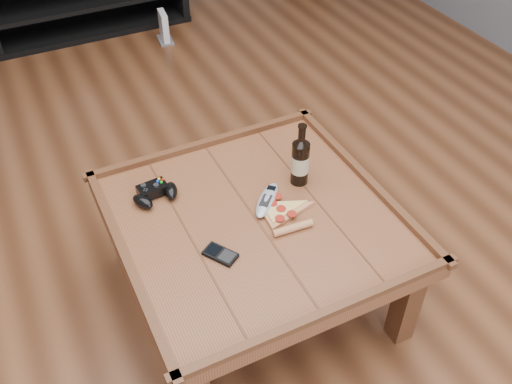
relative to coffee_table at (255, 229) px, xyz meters
name	(u,v)px	position (x,y,z in m)	size (l,w,h in m)	color
ground	(255,294)	(0.00, 0.00, -0.39)	(6.00, 6.00, 0.00)	#4A2815
baseboard	(83,9)	(0.00, 2.99, -0.34)	(5.00, 0.02, 0.10)	silver
coffee_table	(255,229)	(0.00, 0.00, 0.00)	(1.03, 1.03, 0.48)	brown
beer_bottle	(300,160)	(0.24, 0.11, 0.17)	(0.07, 0.07, 0.27)	black
game_controller	(155,193)	(-0.29, 0.26, 0.08)	(0.20, 0.14, 0.05)	black
pizza_slice	(283,213)	(0.10, -0.03, 0.07)	(0.19, 0.28, 0.03)	tan
smartphone	(220,254)	(-0.19, -0.11, 0.07)	(0.11, 0.13, 0.02)	black
remote_control	(267,200)	(0.08, 0.05, 0.07)	(0.19, 0.19, 0.03)	#999DA6
game_console	(164,28)	(0.42, 2.32, -0.29)	(0.12, 0.18, 0.21)	slate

